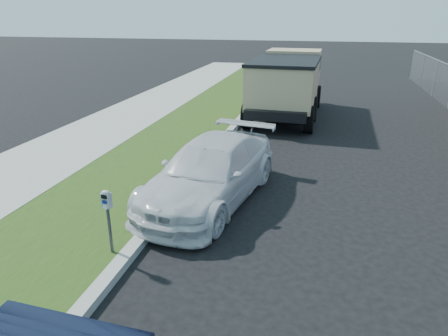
# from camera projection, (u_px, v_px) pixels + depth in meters

# --- Properties ---
(ground) EXTENTS (120.00, 120.00, 0.00)m
(ground) POSITION_uv_depth(u_px,v_px,m) (285.00, 244.00, 7.39)
(ground) COLOR black
(ground) RESTS_ON ground
(streetside) EXTENTS (6.12, 50.00, 0.15)m
(streetside) POSITION_uv_depth(u_px,v_px,m) (78.00, 174.00, 10.40)
(streetside) COLOR gray
(streetside) RESTS_ON ground
(parking_meter) EXTENTS (0.17, 0.12, 1.18)m
(parking_meter) POSITION_uv_depth(u_px,v_px,m) (107.00, 208.00, 6.60)
(parking_meter) COLOR #3F4247
(parking_meter) RESTS_ON ground
(white_wagon) EXTENTS (2.69, 4.92, 1.35)m
(white_wagon) POSITION_uv_depth(u_px,v_px,m) (210.00, 171.00, 8.97)
(white_wagon) COLOR silver
(white_wagon) RESTS_ON ground
(dump_truck) EXTENTS (2.73, 6.43, 2.48)m
(dump_truck) POSITION_uv_depth(u_px,v_px,m) (288.00, 81.00, 16.33)
(dump_truck) COLOR black
(dump_truck) RESTS_ON ground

